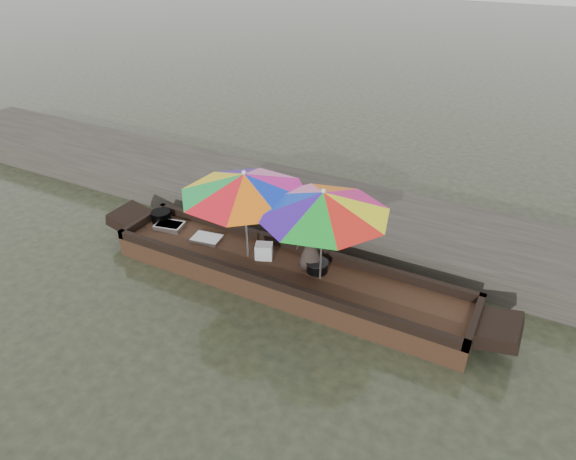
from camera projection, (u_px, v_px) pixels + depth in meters
The scene contains 11 objects.
water at pixel (285, 285), 8.46m from camera, with size 80.00×80.00×0.00m, color black.
dock at pixel (339, 215), 10.00m from camera, with size 22.00×2.20×0.50m, color #2D2B26.
boat_hull at pixel (285, 276), 8.37m from camera, with size 6.03×1.20×0.35m, color black.
cooking_pot at pixel (161, 216), 9.54m from camera, with size 0.36×0.36×0.19m, color black.
tray_crayfish at pixel (170, 226), 9.33m from camera, with size 0.50×0.35×0.09m, color silver.
tray_scallop at pixel (207, 239), 8.98m from camera, with size 0.50×0.35×0.06m, color silver.
charcoal_grill at pixel (317, 267), 8.15m from camera, with size 0.34×0.34×0.16m, color black.
supply_bag at pixel (264, 251), 8.46m from camera, with size 0.28×0.22×0.26m, color silver.
vendor at pixel (311, 243), 8.02m from camera, with size 0.47×0.31×0.96m, color #2E2621.
umbrella_bow at pixel (246, 215), 8.17m from camera, with size 2.07×2.07×1.55m, color #E5149A, non-canonical shape.
umbrella_stern at pixel (322, 236), 7.63m from camera, with size 2.02×2.02×1.55m, color #FFF514, non-canonical shape.
Camera 1 is at (3.25, -5.99, 5.10)m, focal length 32.00 mm.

